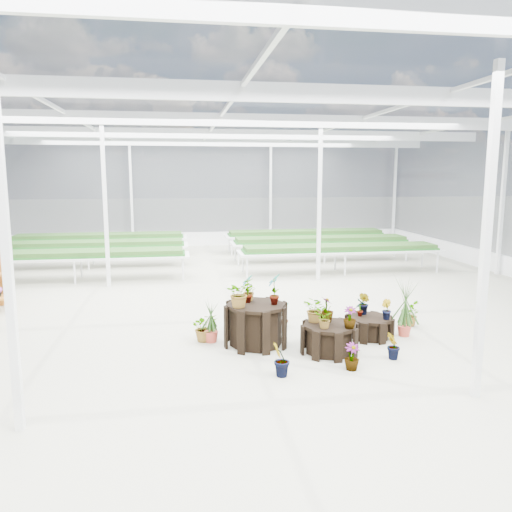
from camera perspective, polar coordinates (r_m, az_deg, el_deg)
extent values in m
plane|color=gray|center=(10.53, -2.83, -7.70)|extent=(24.00, 24.00, 0.00)
cylinder|color=black|center=(9.12, -0.01, -7.84)|extent=(1.30, 1.30, 0.77)
cylinder|color=black|center=(8.86, 8.39, -9.33)|extent=(0.98, 0.98, 0.51)
cylinder|color=black|center=(9.83, 12.80, -7.93)|extent=(1.05, 1.05, 0.40)
imported|color=#254519|center=(9.07, -0.98, -3.74)|extent=(0.21, 0.29, 0.52)
imported|color=#254519|center=(8.94, 2.09, -3.79)|extent=(0.24, 0.32, 0.56)
imported|color=#254519|center=(9.21, -0.75, -4.06)|extent=(0.41, 0.41, 0.35)
imported|color=#254519|center=(8.75, -1.96, -4.26)|extent=(0.60, 0.60, 0.50)
imported|color=#254519|center=(8.83, 6.82, -6.07)|extent=(0.53, 0.54, 0.46)
imported|color=#254519|center=(8.58, 10.67, -6.92)|extent=(0.26, 0.26, 0.37)
imported|color=#254519|center=(8.89, 8.09, -6.04)|extent=(0.29, 0.29, 0.45)
imported|color=#254519|center=(8.51, 7.75, -7.15)|extent=(0.34, 0.32, 0.33)
imported|color=#254519|center=(9.74, 11.84, -5.74)|extent=(0.15, 0.20, 0.36)
imported|color=#254519|center=(9.66, 14.64, -5.91)|extent=(0.20, 0.23, 0.38)
imported|color=#254519|center=(9.87, 12.25, -5.30)|extent=(0.25, 0.29, 0.45)
imported|color=#254519|center=(9.41, -5.93, -8.09)|extent=(0.55, 0.50, 0.53)
imported|color=#254519|center=(7.77, 2.84, -11.77)|extent=(0.39, 0.39, 0.55)
imported|color=#254519|center=(8.20, 10.90, -11.25)|extent=(0.26, 0.26, 0.43)
imported|color=#254519|center=(8.77, 15.44, -9.88)|extent=(0.30, 0.33, 0.48)
imported|color=#254519|center=(10.79, 17.10, -6.33)|extent=(0.51, 0.55, 0.49)
imported|color=#254519|center=(10.49, 11.74, -6.37)|extent=(0.35, 0.33, 0.55)
imported|color=#254519|center=(10.26, 3.25, -6.70)|extent=(0.20, 0.28, 0.50)
imported|color=#254519|center=(10.05, -2.89, -6.91)|extent=(0.28, 0.34, 0.54)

